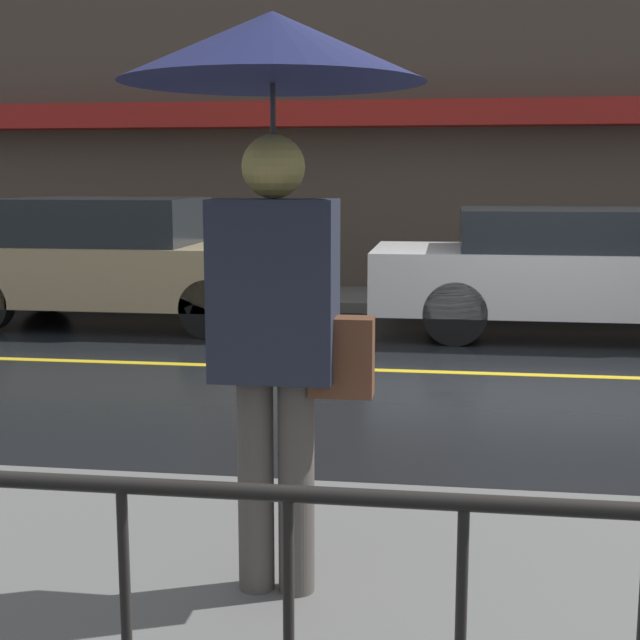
% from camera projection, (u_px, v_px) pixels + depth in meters
% --- Properties ---
extents(ground_plane, '(80.00, 80.00, 0.00)m').
position_uv_depth(ground_plane, '(550.00, 376.00, 7.85)').
color(ground_plane, black).
extents(sidewalk_far, '(28.00, 1.74, 0.13)m').
position_uv_depth(sidewalk_far, '(516.00, 302.00, 11.98)').
color(sidewalk_far, '#60605E').
rests_on(sidewalk_far, ground_plane).
extents(lane_marking, '(25.20, 0.12, 0.01)m').
position_uv_depth(lane_marking, '(550.00, 375.00, 7.85)').
color(lane_marking, gold).
rests_on(lane_marking, ground_plane).
extents(building_storefront, '(28.00, 0.85, 6.34)m').
position_uv_depth(building_storefront, '(518.00, 75.00, 12.46)').
color(building_storefront, '#4C4238').
rests_on(building_storefront, ground_plane).
extents(pedestrian, '(1.11, 1.11, 2.19)m').
position_uv_depth(pedestrian, '(274.00, 139.00, 3.24)').
color(pedestrian, '#4C4742').
rests_on(pedestrian, sidewalk_near).
extents(car_tan, '(4.21, 1.76, 1.49)m').
position_uv_depth(car_tan, '(115.00, 260.00, 10.51)').
color(car_tan, tan).
rests_on(car_tan, ground_plane).
extents(car_white, '(4.76, 1.82, 1.39)m').
position_uv_depth(car_white, '(587.00, 269.00, 9.76)').
color(car_white, silver).
rests_on(car_white, ground_plane).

